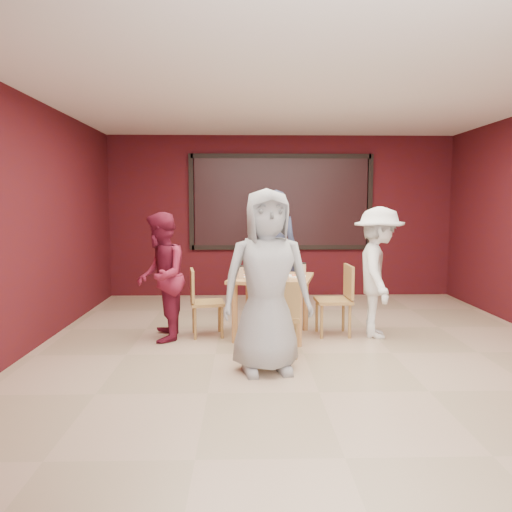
{
  "coord_description": "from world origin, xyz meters",
  "views": [
    {
      "loc": [
        -0.64,
        -5.26,
        1.62
      ],
      "look_at": [
        -0.5,
        0.72,
        0.99
      ],
      "focal_mm": 35.0,
      "sensor_mm": 36.0,
      "label": 1
    }
  ],
  "objects_px": {
    "dining_table": "(272,284)",
    "chair_front": "(280,314)",
    "chair_right": "(339,296)",
    "diner_left": "(161,277)",
    "diner_front": "(267,281)",
    "diner_right": "(378,272)",
    "diner_back": "(276,254)",
    "chair_left": "(202,298)",
    "chair_back": "(269,284)"
  },
  "relations": [
    {
      "from": "dining_table",
      "to": "chair_front",
      "type": "bearing_deg",
      "value": -87.28
    },
    {
      "from": "chair_right",
      "to": "diner_left",
      "type": "relative_size",
      "value": 0.57
    },
    {
      "from": "chair_right",
      "to": "diner_front",
      "type": "xyz_separation_m",
      "value": [
        -0.95,
        -1.33,
        0.39
      ]
    },
    {
      "from": "diner_right",
      "to": "chair_right",
      "type": "bearing_deg",
      "value": 90.61
    },
    {
      "from": "chair_front",
      "to": "chair_right",
      "type": "xyz_separation_m",
      "value": [
        0.8,
        0.88,
        0.03
      ]
    },
    {
      "from": "chair_front",
      "to": "diner_front",
      "type": "bearing_deg",
      "value": -109.76
    },
    {
      "from": "chair_front",
      "to": "diner_left",
      "type": "bearing_deg",
      "value": 152.43
    },
    {
      "from": "chair_front",
      "to": "diner_back",
      "type": "relative_size",
      "value": 0.45
    },
    {
      "from": "chair_left",
      "to": "diner_left",
      "type": "xyz_separation_m",
      "value": [
        -0.47,
        -0.16,
        0.29
      ]
    },
    {
      "from": "chair_back",
      "to": "diner_back",
      "type": "relative_size",
      "value": 0.5
    },
    {
      "from": "dining_table",
      "to": "diner_front",
      "type": "distance_m",
      "value": 1.31
    },
    {
      "from": "chair_back",
      "to": "chair_right",
      "type": "xyz_separation_m",
      "value": [
        0.82,
        -0.78,
        -0.02
      ]
    },
    {
      "from": "dining_table",
      "to": "chair_left",
      "type": "height_order",
      "value": "dining_table"
    },
    {
      "from": "diner_back",
      "to": "diner_left",
      "type": "height_order",
      "value": "diner_back"
    },
    {
      "from": "dining_table",
      "to": "diner_back",
      "type": "xyz_separation_m",
      "value": [
        0.12,
        1.12,
        0.26
      ]
    },
    {
      "from": "diner_left",
      "to": "diner_back",
      "type": "bearing_deg",
      "value": 124.84
    },
    {
      "from": "chair_back",
      "to": "diner_right",
      "type": "xyz_separation_m",
      "value": [
        1.28,
        -0.85,
        0.28
      ]
    },
    {
      "from": "chair_left",
      "to": "diner_left",
      "type": "height_order",
      "value": "diner_left"
    },
    {
      "from": "chair_left",
      "to": "diner_front",
      "type": "height_order",
      "value": "diner_front"
    },
    {
      "from": "diner_back",
      "to": "chair_left",
      "type": "bearing_deg",
      "value": 65.82
    },
    {
      "from": "dining_table",
      "to": "chair_back",
      "type": "height_order",
      "value": "chair_back"
    },
    {
      "from": "dining_table",
      "to": "diner_front",
      "type": "height_order",
      "value": "diner_front"
    },
    {
      "from": "chair_left",
      "to": "diner_back",
      "type": "distance_m",
      "value": 1.53
    },
    {
      "from": "chair_right",
      "to": "diner_front",
      "type": "distance_m",
      "value": 1.68
    },
    {
      "from": "chair_back",
      "to": "chair_left",
      "type": "xyz_separation_m",
      "value": [
        -0.87,
        -0.79,
        -0.04
      ]
    },
    {
      "from": "chair_left",
      "to": "diner_back",
      "type": "bearing_deg",
      "value": 48.18
    },
    {
      "from": "chair_front",
      "to": "diner_front",
      "type": "xyz_separation_m",
      "value": [
        -0.16,
        -0.44,
        0.42
      ]
    },
    {
      "from": "dining_table",
      "to": "chair_back",
      "type": "bearing_deg",
      "value": 89.07
    },
    {
      "from": "chair_front",
      "to": "chair_back",
      "type": "distance_m",
      "value": 1.66
    },
    {
      "from": "diner_front",
      "to": "diner_right",
      "type": "xyz_separation_m",
      "value": [
        1.41,
        1.25,
        -0.09
      ]
    },
    {
      "from": "chair_back",
      "to": "diner_left",
      "type": "relative_size",
      "value": 0.59
    },
    {
      "from": "dining_table",
      "to": "chair_front",
      "type": "distance_m",
      "value": 0.86
    },
    {
      "from": "diner_front",
      "to": "chair_front",
      "type": "bearing_deg",
      "value": 61.24
    },
    {
      "from": "dining_table",
      "to": "diner_front",
      "type": "bearing_deg",
      "value": -95.32
    },
    {
      "from": "chair_back",
      "to": "dining_table",
      "type": "bearing_deg",
      "value": -90.93
    },
    {
      "from": "diner_front",
      "to": "chair_right",
      "type": "bearing_deg",
      "value": 45.29
    },
    {
      "from": "dining_table",
      "to": "diner_back",
      "type": "height_order",
      "value": "diner_back"
    },
    {
      "from": "chair_left",
      "to": "diner_right",
      "type": "relative_size",
      "value": 0.52
    },
    {
      "from": "chair_left",
      "to": "diner_right",
      "type": "bearing_deg",
      "value": -1.73
    },
    {
      "from": "chair_front",
      "to": "diner_right",
      "type": "bearing_deg",
      "value": 32.81
    },
    {
      "from": "diner_back",
      "to": "diner_left",
      "type": "relative_size",
      "value": 1.19
    },
    {
      "from": "chair_back",
      "to": "diner_front",
      "type": "distance_m",
      "value": 2.14
    },
    {
      "from": "diner_front",
      "to": "diner_left",
      "type": "height_order",
      "value": "diner_front"
    },
    {
      "from": "chair_back",
      "to": "diner_right",
      "type": "bearing_deg",
      "value": -33.63
    },
    {
      "from": "chair_back",
      "to": "chair_right",
      "type": "bearing_deg",
      "value": -43.39
    },
    {
      "from": "diner_right",
      "to": "chair_back",
      "type": "bearing_deg",
      "value": 66.33
    },
    {
      "from": "chair_front",
      "to": "diner_back",
      "type": "bearing_deg",
      "value": 87.79
    },
    {
      "from": "diner_front",
      "to": "diner_right",
      "type": "distance_m",
      "value": 1.89
    },
    {
      "from": "dining_table",
      "to": "diner_back",
      "type": "distance_m",
      "value": 1.16
    },
    {
      "from": "dining_table",
      "to": "diner_front",
      "type": "relative_size",
      "value": 0.64
    }
  ]
}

